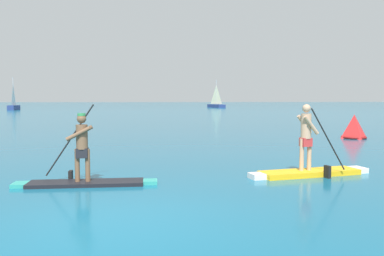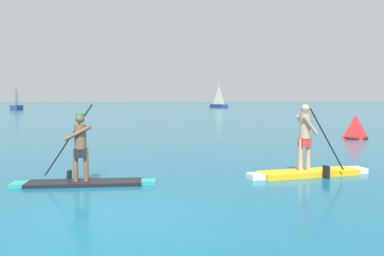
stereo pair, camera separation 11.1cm
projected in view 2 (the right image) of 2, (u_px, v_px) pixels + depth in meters
The scene contains 6 objects.
ground at pixel (111, 223), 6.40m from camera, with size 440.00×440.00×0.00m, color #145B7A.
paddleboarder_mid_center at pixel (82, 168), 9.20m from camera, with size 3.25×0.87×1.91m.
paddleboarder_far_right at pixel (308, 163), 10.29m from camera, with size 3.34×1.23×1.84m.
race_marker_buoy at pixel (355, 128), 19.88m from camera, with size 1.22×1.22×1.19m.
sailboat_left_horizon at pixel (17, 106), 70.15m from camera, with size 1.32×4.14×5.63m.
sailboat_right_horizon at pixel (219, 104), 88.13m from camera, with size 3.28×6.32×6.10m.
Camera 2 is at (0.78, -6.35, 1.98)m, focal length 37.55 mm.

